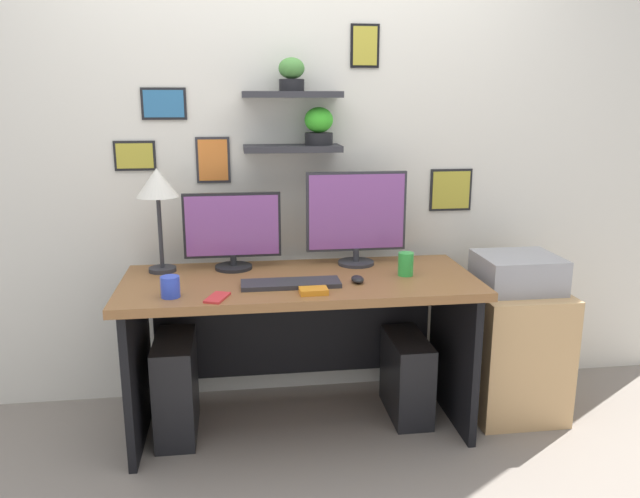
{
  "coord_description": "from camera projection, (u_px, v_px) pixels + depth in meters",
  "views": [
    {
      "loc": [
        -0.28,
        -2.74,
        1.57
      ],
      "look_at": [
        0.1,
        0.05,
        0.87
      ],
      "focal_mm": 34.87,
      "sensor_mm": 36.0,
      "label": 1
    }
  ],
  "objects": [
    {
      "name": "printer",
      "position": [
        518.0,
        272.0,
        3.05
      ],
      "size": [
        0.38,
        0.34,
        0.17
      ],
      "primitive_type": "cube",
      "color": "#9E9EA3",
      "rests_on": "drawer_cabinet"
    },
    {
      "name": "desk",
      "position": [
        299.0,
        317.0,
        2.97
      ],
      "size": [
        1.63,
        0.68,
        0.75
      ],
      "color": "brown",
      "rests_on": "ground"
    },
    {
      "name": "back_wall_assembly",
      "position": [
        290.0,
        140.0,
        3.15
      ],
      "size": [
        4.4,
        0.24,
        2.7
      ],
      "color": "silver",
      "rests_on": "ground"
    },
    {
      "name": "monitor_left",
      "position": [
        232.0,
        230.0,
        2.99
      ],
      "size": [
        0.47,
        0.18,
        0.37
      ],
      "color": "black",
      "rests_on": "desk"
    },
    {
      "name": "scissors_tray",
      "position": [
        314.0,
        291.0,
        2.64
      ],
      "size": [
        0.12,
        0.08,
        0.02
      ],
      "primitive_type": "cube",
      "rotation": [
        0.0,
        0.0,
        0.02
      ],
      "color": "orange",
      "rests_on": "desk"
    },
    {
      "name": "computer_tower_right",
      "position": [
        407.0,
        376.0,
        3.11
      ],
      "size": [
        0.18,
        0.4,
        0.41
      ],
      "primitive_type": "cube",
      "color": "black",
      "rests_on": "ground"
    },
    {
      "name": "water_cup",
      "position": [
        406.0,
        264.0,
        2.91
      ],
      "size": [
        0.07,
        0.07,
        0.11
      ],
      "primitive_type": "cylinder",
      "color": "green",
      "rests_on": "desk"
    },
    {
      "name": "cell_phone",
      "position": [
        217.0,
        298.0,
        2.58
      ],
      "size": [
        0.11,
        0.16,
        0.01
      ],
      "primitive_type": "cube",
      "rotation": [
        0.0,
        0.0,
        -0.35
      ],
      "color": "red",
      "rests_on": "desk"
    },
    {
      "name": "drawer_cabinet",
      "position": [
        512.0,
        349.0,
        3.14
      ],
      "size": [
        0.44,
        0.5,
        0.64
      ],
      "primitive_type": "cube",
      "color": "tan",
      "rests_on": "ground"
    },
    {
      "name": "computer_mouse",
      "position": [
        357.0,
        279.0,
        2.8
      ],
      "size": [
        0.06,
        0.09,
        0.03
      ],
      "primitive_type": "ellipsoid",
      "color": "black",
      "rests_on": "desk"
    },
    {
      "name": "coffee_mug",
      "position": [
        170.0,
        287.0,
        2.59
      ],
      "size": [
        0.08,
        0.08,
        0.09
      ],
      "primitive_type": "cylinder",
      "color": "blue",
      "rests_on": "desk"
    },
    {
      "name": "monitor_right",
      "position": [
        356.0,
        216.0,
        3.06
      ],
      "size": [
        0.5,
        0.18,
        0.46
      ],
      "color": "#2D2D33",
      "rests_on": "desk"
    },
    {
      "name": "computer_tower_left",
      "position": [
        176.0,
        387.0,
        2.92
      ],
      "size": [
        0.18,
        0.4,
        0.48
      ],
      "primitive_type": "cube",
      "color": "black",
      "rests_on": "ground"
    },
    {
      "name": "ground_plane",
      "position": [
        301.0,
        425.0,
        3.05
      ],
      "size": [
        8.0,
        8.0,
        0.0
      ],
      "primitive_type": "plane",
      "color": "gray"
    },
    {
      "name": "keyboard",
      "position": [
        291.0,
        284.0,
        2.76
      ],
      "size": [
        0.44,
        0.14,
        0.02
      ],
      "primitive_type": "cube",
      "color": "#2D2D33",
      "rests_on": "desk"
    },
    {
      "name": "desk_lamp",
      "position": [
        158.0,
        189.0,
        2.89
      ],
      "size": [
        0.2,
        0.2,
        0.5
      ],
      "color": "#2D2D33",
      "rests_on": "desk"
    }
  ]
}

